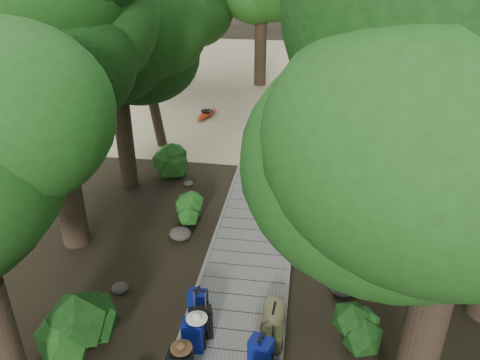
% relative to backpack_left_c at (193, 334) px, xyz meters
% --- Properties ---
extents(ground, '(120.00, 120.00, 0.00)m').
position_rel_backpack_left_c_xyz_m(ground, '(0.63, 3.05, -0.48)').
color(ground, black).
rests_on(ground, ground).
extents(sand_beach, '(40.00, 22.00, 0.02)m').
position_rel_backpack_left_c_xyz_m(sand_beach, '(0.63, 19.05, -0.47)').
color(sand_beach, tan).
rests_on(sand_beach, ground).
extents(boardwalk, '(2.00, 12.00, 0.12)m').
position_rel_backpack_left_c_xyz_m(boardwalk, '(0.63, 4.05, -0.42)').
color(boardwalk, gray).
rests_on(boardwalk, ground).
extents(backpack_left_c, '(0.39, 0.29, 0.71)m').
position_rel_backpack_left_c_xyz_m(backpack_left_c, '(0.00, 0.00, 0.00)').
color(backpack_left_c, navy).
rests_on(backpack_left_c, boardwalk).
extents(backpack_left_d, '(0.38, 0.29, 0.55)m').
position_rel_backpack_left_c_xyz_m(backpack_left_d, '(-0.14, 0.95, -0.08)').
color(backpack_left_d, navy).
rests_on(backpack_left_d, boardwalk).
extents(backpack_right_c, '(0.46, 0.39, 0.67)m').
position_rel_backpack_left_c_xyz_m(backpack_right_c, '(1.24, -0.21, -0.02)').
color(backpack_right_c, navy).
rests_on(backpack_right_c, boardwalk).
extents(backpack_right_d, '(0.34, 0.25, 0.49)m').
position_rel_backpack_left_c_xyz_m(backpack_right_d, '(1.42, 0.17, -0.11)').
color(backpack_right_d, '#363917').
rests_on(backpack_right_d, boardwalk).
extents(duffel_right_khaki, '(0.48, 0.68, 0.43)m').
position_rel_backpack_left_c_xyz_m(duffel_right_khaki, '(1.39, 0.77, -0.14)').
color(duffel_right_khaki, olive).
rests_on(duffel_right_khaki, boardwalk).
extents(suitcase_on_boardwalk, '(0.48, 0.36, 0.65)m').
position_rel_backpack_left_c_xyz_m(suitcase_on_boardwalk, '(0.07, 0.31, -0.03)').
color(suitcase_on_boardwalk, black).
rests_on(suitcase_on_boardwalk, boardwalk).
extents(lone_suitcase_on_sand, '(0.48, 0.32, 0.71)m').
position_rel_backpack_left_c_xyz_m(lone_suitcase_on_sand, '(0.96, 11.24, -0.10)').
color(lone_suitcase_on_sand, black).
rests_on(lone_suitcase_on_sand, sand_beach).
extents(hat_brown, '(0.37, 0.37, 0.11)m').
position_rel_backpack_left_c_xyz_m(hat_brown, '(-0.01, -0.71, 0.45)').
color(hat_brown, '#51351E').
rests_on(hat_brown, backpack_left_b).
extents(hat_white, '(0.39, 0.39, 0.13)m').
position_rel_backpack_left_c_xyz_m(hat_white, '(0.08, 0.02, 0.42)').
color(hat_white, silver).
rests_on(hat_white, backpack_left_c).
extents(kayak, '(1.49, 3.63, 0.35)m').
position_rel_backpack_left_c_xyz_m(kayak, '(-2.47, 12.64, -0.28)').
color(kayak, red).
rests_on(kayak, sand_beach).
extents(sun_lounger, '(0.71, 1.88, 0.60)m').
position_rel_backpack_left_c_xyz_m(sun_lounger, '(4.11, 12.77, -0.16)').
color(sun_lounger, silver).
rests_on(sun_lounger, sand_beach).
extents(tree_right_a, '(4.85, 4.85, 8.08)m').
position_rel_backpack_left_c_xyz_m(tree_right_a, '(3.55, -0.91, 3.56)').
color(tree_right_a, black).
rests_on(tree_right_a, ground).
extents(tree_right_c, '(5.33, 5.33, 9.22)m').
position_rel_backpack_left_c_xyz_m(tree_right_c, '(4.64, 5.16, 4.13)').
color(tree_right_c, black).
rests_on(tree_right_c, ground).
extents(tree_right_e, '(5.25, 5.25, 9.46)m').
position_rel_backpack_left_c_xyz_m(tree_right_e, '(5.17, 10.63, 4.25)').
color(tree_right_e, black).
rests_on(tree_right_e, ground).
extents(tree_right_f, '(5.14, 5.14, 9.17)m').
position_rel_backpack_left_c_xyz_m(tree_right_f, '(7.20, 13.01, 4.11)').
color(tree_right_f, black).
rests_on(tree_right_f, ground).
extents(tree_left_b, '(5.20, 5.20, 9.36)m').
position_rel_backpack_left_c_xyz_m(tree_left_b, '(-3.76, 3.06, 4.20)').
color(tree_left_b, black).
rests_on(tree_left_b, ground).
extents(tree_left_c, '(4.15, 4.15, 7.22)m').
position_rel_backpack_left_c_xyz_m(tree_left_c, '(-3.51, 6.17, 3.13)').
color(tree_left_c, black).
rests_on(tree_left_c, ground).
extents(tree_back_c, '(4.42, 4.42, 7.95)m').
position_rel_backpack_left_c_xyz_m(tree_back_c, '(5.34, 19.15, 3.50)').
color(tree_back_c, black).
rests_on(tree_back_c, ground).
extents(tree_back_d, '(4.21, 4.21, 7.01)m').
position_rel_backpack_left_c_xyz_m(tree_back_d, '(-4.82, 18.04, 3.03)').
color(tree_back_d, black).
rests_on(tree_back_d, ground).
extents(palm_right_a, '(4.10, 4.10, 6.98)m').
position_rel_backpack_left_c_xyz_m(palm_right_a, '(3.35, 9.72, 3.02)').
color(palm_right_a, '#103B13').
rests_on(palm_right_a, ground).
extents(palm_right_b, '(4.39, 4.39, 8.49)m').
position_rel_backpack_left_c_xyz_m(palm_right_b, '(5.86, 14.36, 3.77)').
color(palm_right_b, '#103B13').
rests_on(palm_right_b, ground).
extents(palm_right_c, '(4.11, 4.11, 6.54)m').
position_rel_backpack_left_c_xyz_m(palm_right_c, '(2.94, 14.87, 2.80)').
color(palm_right_c, '#103B13').
rests_on(palm_right_c, ground).
extents(palm_left_a, '(4.89, 4.89, 7.78)m').
position_rel_backpack_left_c_xyz_m(palm_left_a, '(-3.72, 9.29, 3.41)').
color(palm_left_a, '#103B13').
rests_on(palm_left_a, ground).
extents(rock_left_b, '(0.38, 0.34, 0.21)m').
position_rel_backpack_left_c_xyz_m(rock_left_b, '(-1.97, 1.41, -0.37)').
color(rock_left_b, '#4C473F').
rests_on(rock_left_b, ground).
extents(rock_left_c, '(0.56, 0.50, 0.31)m').
position_rel_backpack_left_c_xyz_m(rock_left_c, '(-1.21, 3.55, -0.32)').
color(rock_left_c, '#4C473F').
rests_on(rock_left_c, ground).
extents(rock_left_d, '(0.30, 0.27, 0.17)m').
position_rel_backpack_left_c_xyz_m(rock_left_d, '(-1.71, 6.39, -0.39)').
color(rock_left_d, '#4C473F').
rests_on(rock_left_d, ground).
extents(rock_right_b, '(0.52, 0.47, 0.29)m').
position_rel_backpack_left_c_xyz_m(rock_right_b, '(2.77, 2.03, -0.33)').
color(rock_right_b, '#4C473F').
rests_on(rock_right_b, ground).
extents(rock_right_c, '(0.28, 0.25, 0.15)m').
position_rel_backpack_left_c_xyz_m(rock_right_c, '(2.53, 4.10, -0.40)').
color(rock_right_c, '#4C473F').
rests_on(rock_right_c, ground).
extents(rock_right_d, '(0.48, 0.43, 0.26)m').
position_rel_backpack_left_c_xyz_m(rock_right_d, '(3.74, 7.45, -0.34)').
color(rock_right_d, '#4C473F').
rests_on(rock_right_d, ground).
extents(shrub_left_a, '(1.26, 1.26, 1.13)m').
position_rel_backpack_left_c_xyz_m(shrub_left_a, '(-2.09, -0.19, 0.09)').
color(shrub_left_a, '#1E4A16').
rests_on(shrub_left_a, ground).
extents(shrub_left_b, '(0.85, 0.85, 0.77)m').
position_rel_backpack_left_c_xyz_m(shrub_left_b, '(-1.06, 4.33, -0.09)').
color(shrub_left_b, '#1E4A16').
rests_on(shrub_left_b, ground).
extents(shrub_left_c, '(1.14, 1.14, 1.03)m').
position_rel_backpack_left_c_xyz_m(shrub_left_c, '(-2.38, 7.08, 0.04)').
color(shrub_left_c, '#1E4A16').
rests_on(shrub_left_c, ground).
extents(shrub_right_a, '(0.85, 0.85, 0.77)m').
position_rel_backpack_left_c_xyz_m(shrub_right_a, '(2.97, 0.70, -0.09)').
color(shrub_right_a, '#1E4A16').
rests_on(shrub_right_a, ground).
extents(shrub_right_b, '(1.31, 1.31, 1.18)m').
position_rel_backpack_left_c_xyz_m(shrub_right_b, '(3.21, 4.91, 0.12)').
color(shrub_right_b, '#1E4A16').
rests_on(shrub_right_b, ground).
extents(shrub_right_c, '(0.84, 0.84, 0.75)m').
position_rel_backpack_left_c_xyz_m(shrub_right_c, '(2.50, 8.40, -0.10)').
color(shrub_right_c, '#1E4A16').
rests_on(shrub_right_c, ground).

